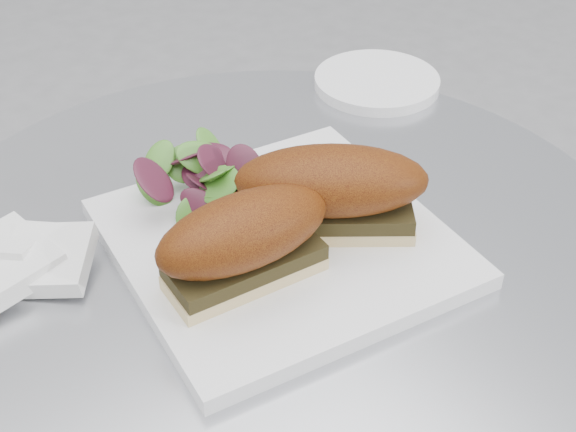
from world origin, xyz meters
name	(u,v)px	position (x,y,z in m)	size (l,w,h in m)	color
table	(275,418)	(0.00, 0.00, 0.49)	(0.70, 0.70, 0.73)	silver
plate	(280,242)	(0.00, -0.01, 0.74)	(0.28, 0.28, 0.02)	white
sandwich_left	(244,240)	(-0.05, -0.04, 0.79)	(0.16, 0.08, 0.08)	beige
sandwich_right	(331,189)	(0.05, -0.02, 0.79)	(0.18, 0.16, 0.08)	beige
salad	(212,177)	(-0.01, 0.08, 0.77)	(0.11, 0.11, 0.05)	#53922F
napkin	(24,269)	(-0.20, 0.09, 0.74)	(0.12, 0.12, 0.02)	white
saucer	(377,82)	(0.28, 0.18, 0.74)	(0.15, 0.15, 0.01)	white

